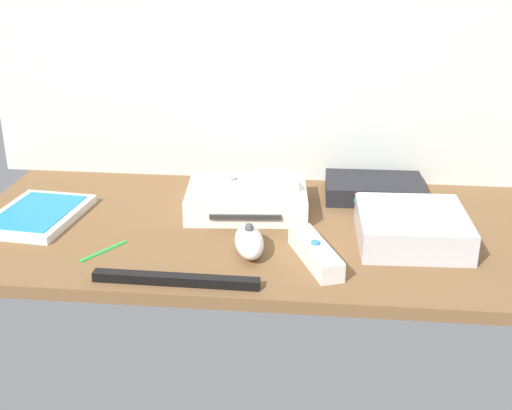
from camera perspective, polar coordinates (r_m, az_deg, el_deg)
ground_plane at (r=114.44cm, az=0.00°, el=-2.32°), size 100.00×48.00×2.00cm
back_wall at (r=129.34cm, az=1.19°, el=15.79°), size 110.00×1.20×64.00cm
game_console at (r=119.86cm, az=-0.79°, el=0.52°), size 22.31×17.87×4.40cm
mini_computer at (r=110.29cm, az=13.07°, el=-1.85°), size 17.71×17.71×5.30cm
game_case at (r=122.76cm, az=-18.01°, el=-0.81°), size 15.43×20.26×1.56cm
network_router at (r=127.91cm, az=9.95°, el=1.37°), size 18.24×12.66×3.40cm
remote_wand at (r=102.12cm, az=5.03°, el=-4.05°), size 8.88×15.07×3.40cm
remote_nunchuk at (r=104.02cm, az=-0.35°, el=-3.12°), size 6.43×10.71×5.10cm
remote_classic_pad at (r=118.35cm, az=-0.23°, el=1.90°), size 16.20×12.18×2.40cm
sensor_bar at (r=96.64cm, az=-6.81°, el=-6.29°), size 24.02×2.09×1.40cm
stylus_pen at (r=107.88cm, az=-12.80°, el=-3.73°), size 5.44×7.96×0.70cm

